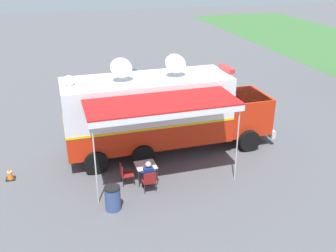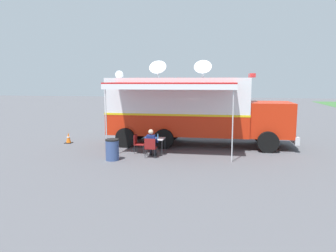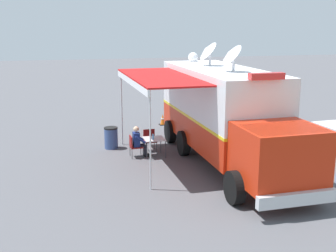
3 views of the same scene
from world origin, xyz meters
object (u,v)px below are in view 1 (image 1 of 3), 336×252
(water_bottle, at_px, (149,163))
(folding_chair_at_table, at_px, (149,180))
(folding_chair_beside_table, at_px, (125,173))
(traffic_cone, at_px, (10,173))
(trash_bin, at_px, (113,198))
(seated_responder, at_px, (148,174))
(command_truck, at_px, (164,111))
(folding_table, at_px, (146,166))
(car_behind_truck, at_px, (128,89))

(water_bottle, relative_size, folding_chair_at_table, 0.26)
(folding_chair_beside_table, bearing_deg, traffic_cone, -110.21)
(trash_bin, bearing_deg, seated_responder, 121.33)
(folding_chair_at_table, distance_m, folding_chair_beside_table, 1.13)
(folding_chair_beside_table, height_order, seated_responder, seated_responder)
(command_truck, distance_m, folding_table, 3.07)
(command_truck, bearing_deg, folding_table, -30.42)
(trash_bin, bearing_deg, folding_chair_at_table, 115.67)
(command_truck, height_order, folding_chair_at_table, command_truck)
(folding_table, relative_size, water_bottle, 3.63)
(traffic_cone, bearing_deg, seated_responder, 66.75)
(folding_chair_at_table, xyz_separation_m, car_behind_truck, (-9.81, 1.04, 0.37))
(folding_table, distance_m, car_behind_truck, 9.06)
(folding_chair_beside_table, distance_m, seated_responder, 1.02)
(folding_table, height_order, water_bottle, water_bottle)
(traffic_cone, bearing_deg, car_behind_truck, 139.86)
(folding_chair_beside_table, bearing_deg, seated_responder, 52.50)
(command_truck, distance_m, folding_chair_at_table, 3.81)
(traffic_cone, bearing_deg, command_truck, 96.80)
(folding_table, bearing_deg, water_bottle, 62.18)
(water_bottle, xyz_separation_m, trash_bin, (1.46, -1.65, -0.38))
(command_truck, relative_size, water_bottle, 42.55)
(command_truck, xyz_separation_m, folding_chair_beside_table, (2.41, -2.26, -1.43))
(command_truck, xyz_separation_m, car_behind_truck, (-6.60, -0.42, -1.07))
(folding_chair_at_table, height_order, traffic_cone, folding_chair_at_table)
(water_bottle, distance_m, seated_responder, 0.60)
(folding_chair_beside_table, height_order, trash_bin, trash_bin)
(water_bottle, distance_m, car_behind_truck, 9.11)
(command_truck, bearing_deg, seated_responder, -25.89)
(command_truck, distance_m, folding_chair_beside_table, 3.60)
(seated_responder, bearing_deg, folding_table, 175.22)
(water_bottle, bearing_deg, car_behind_truck, 174.43)
(seated_responder, bearing_deg, traffic_cone, -113.25)
(water_bottle, relative_size, seated_responder, 0.18)
(water_bottle, distance_m, trash_bin, 2.23)
(trash_bin, bearing_deg, folding_table, 134.57)
(trash_bin, xyz_separation_m, traffic_cone, (-3.13, -3.70, -0.18))
(folding_chair_at_table, xyz_separation_m, seated_responder, (-0.19, -0.00, 0.14))
(folding_chair_beside_table, bearing_deg, command_truck, 136.76)
(seated_responder, bearing_deg, trash_bin, -58.67)
(command_truck, relative_size, folding_chair_beside_table, 10.96)
(folding_chair_at_table, distance_m, trash_bin, 1.66)
(folding_table, bearing_deg, trash_bin, -45.43)
(water_bottle, xyz_separation_m, folding_chair_at_table, (0.74, -0.16, -0.32))
(folding_chair_at_table, xyz_separation_m, traffic_cone, (-2.42, -5.19, -0.23))
(folding_table, bearing_deg, folding_chair_at_table, -3.42)
(seated_responder, distance_m, traffic_cone, 5.66)
(car_behind_truck, bearing_deg, trash_bin, -13.54)
(folding_table, distance_m, water_bottle, 0.21)
(seated_responder, height_order, trash_bin, seated_responder)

